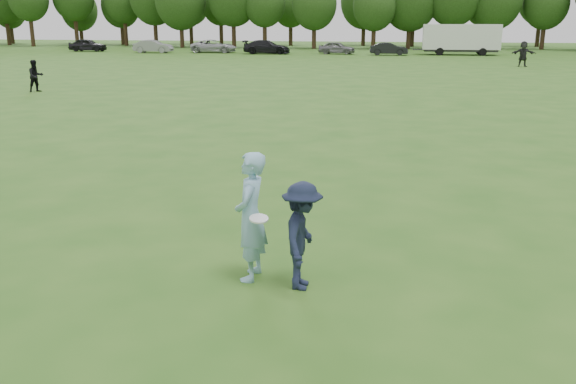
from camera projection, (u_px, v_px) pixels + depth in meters
name	position (u px, v px, depth m)	size (l,w,h in m)	color
ground	(286.00, 278.00, 9.10)	(200.00, 200.00, 0.00)	#295718
thrower	(251.00, 217.00, 8.85)	(0.70, 0.46, 1.92)	#88B8D3
defender	(302.00, 236.00, 8.59)	(1.01, 0.58, 1.57)	#171E34
player_far_a	(36.00, 76.00, 32.15)	(0.81, 0.63, 1.67)	black
player_far_d	(523.00, 54.00, 49.28)	(1.88, 0.60, 2.03)	black
car_a	(88.00, 45.00, 72.81)	(1.77, 4.39, 1.50)	black
car_b	(153.00, 46.00, 69.52)	(1.53, 4.40, 1.45)	gray
car_c	(214.00, 46.00, 69.85)	(2.41, 5.23, 1.45)	#AAABAE
car_d	(267.00, 47.00, 67.35)	(2.10, 5.17, 1.50)	black
car_e	(337.00, 48.00, 67.09)	(1.62, 4.02, 1.37)	slate
car_f	(389.00, 49.00, 65.04)	(1.41, 4.03, 1.33)	black
disc_in_play	(259.00, 219.00, 8.55)	(0.27, 0.27, 0.09)	white
cargo_trailer	(461.00, 38.00, 65.12)	(9.00, 2.75, 3.20)	white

